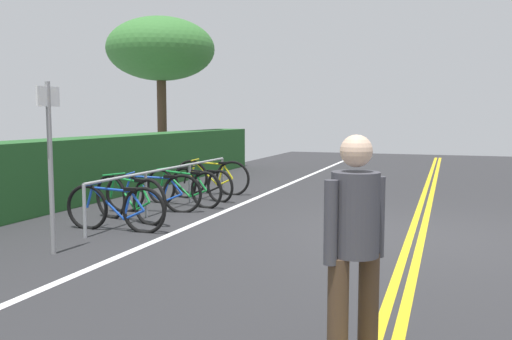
{
  "coord_description": "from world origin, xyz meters",
  "views": [
    {
      "loc": [
        -8.0,
        -0.4,
        1.71
      ],
      "look_at": [
        0.35,
        2.56,
        0.83
      ],
      "focal_mm": 38.23,
      "sensor_mm": 36.0,
      "label": 1
    }
  ],
  "objects": [
    {
      "name": "bike_lane_stripe_white",
      "position": [
        0.0,
        3.36,
        0.0
      ],
      "size": [
        30.74,
        0.12,
        0.0
      ],
      "primitive_type": "cube",
      "color": "white",
      "rests_on": "ground_plane"
    },
    {
      "name": "pedestrian",
      "position": [
        -4.45,
        0.17,
        0.91
      ],
      "size": [
        0.39,
        0.35,
        1.59
      ],
      "color": "#4C3826",
      "rests_on": "ground_plane"
    },
    {
      "name": "centre_line_yellow_inner",
      "position": [
        0.0,
        -0.08,
        0.0
      ],
      "size": [
        30.74,
        0.1,
        0.0
      ],
      "primitive_type": "cube",
      "color": "gold",
      "rests_on": "ground_plane"
    },
    {
      "name": "sign_post_near",
      "position": [
        -2.59,
        4.19,
        1.28
      ],
      "size": [
        0.36,
        0.06,
        2.12
      ],
      "color": "gray",
      "rests_on": "ground_plane"
    },
    {
      "name": "bicycle_0",
      "position": [
        -1.15,
        4.26,
        0.34
      ],
      "size": [
        0.46,
        1.67,
        0.73
      ],
      "color": "black",
      "rests_on": "ground_plane"
    },
    {
      "name": "bicycle_1",
      "position": [
        -0.45,
        4.46,
        0.37
      ],
      "size": [
        0.62,
        1.65,
        0.78
      ],
      "color": "black",
      "rests_on": "ground_plane"
    },
    {
      "name": "bike_rack",
      "position": [
        0.77,
        4.39,
        0.59
      ],
      "size": [
        4.98,
        0.05,
        0.78
      ],
      "color": "#9EA0A5",
      "rests_on": "ground_plane"
    },
    {
      "name": "ground_plane",
      "position": [
        0.0,
        0.0,
        -0.03
      ],
      "size": [
        34.16,
        13.42,
        0.05
      ],
      "primitive_type": "cube",
      "color": "#2B2B2D"
    },
    {
      "name": "tree_mid",
      "position": [
        6.99,
        8.01,
        3.72
      ],
      "size": [
        3.29,
        3.29,
        4.7
      ],
      "color": "#473323",
      "rests_on": "ground_plane"
    },
    {
      "name": "bicycle_5",
      "position": [
        2.81,
        4.46,
        0.37
      ],
      "size": [
        0.46,
        1.72,
        0.79
      ],
      "color": "black",
      "rests_on": "ground_plane"
    },
    {
      "name": "hedge_backdrop",
      "position": [
        2.27,
        6.59,
        0.63
      ],
      "size": [
        13.93,
        0.94,
        1.27
      ],
      "primitive_type": "cube",
      "color": "#235626",
      "rests_on": "ground_plane"
    },
    {
      "name": "bicycle_2",
      "position": [
        0.43,
        4.52,
        0.34
      ],
      "size": [
        0.59,
        1.7,
        0.73
      ],
      "color": "black",
      "rests_on": "ground_plane"
    },
    {
      "name": "centre_line_yellow_outer",
      "position": [
        0.0,
        0.08,
        0.0
      ],
      "size": [
        30.74,
        0.1,
        0.0
      ],
      "primitive_type": "cube",
      "color": "gold",
      "rests_on": "ground_plane"
    },
    {
      "name": "bicycle_4",
      "position": [
        2.0,
        4.32,
        0.32
      ],
      "size": [
        0.58,
        1.58,
        0.69
      ],
      "color": "black",
      "rests_on": "ground_plane"
    },
    {
      "name": "bicycle_3",
      "position": [
        1.23,
        4.35,
        0.34
      ],
      "size": [
        0.52,
        1.79,
        0.73
      ],
      "color": "black",
      "rests_on": "ground_plane"
    }
  ]
}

